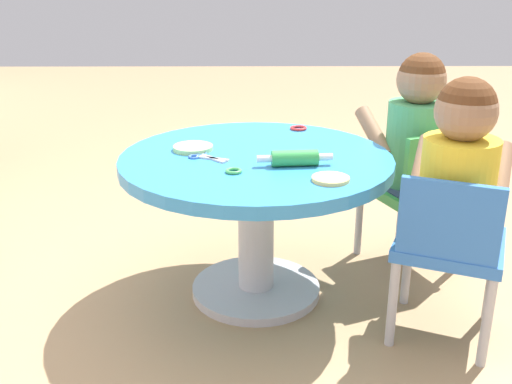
{
  "coord_description": "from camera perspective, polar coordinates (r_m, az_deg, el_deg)",
  "views": [
    {
      "loc": [
        -1.84,
        0.01,
        1.07
      ],
      "look_at": [
        0.0,
        0.0,
        0.37
      ],
      "focal_mm": 42.46,
      "sensor_mm": 36.0,
      "label": 1
    }
  ],
  "objects": [
    {
      "name": "seated_child_right",
      "position": [
        2.23,
        14.84,
        6.02
      ],
      "size": [
        0.42,
        0.38,
        0.51
      ],
      "color": "#3F4772",
      "rests_on": "ground"
    },
    {
      "name": "playdough_blob_1",
      "position": [
        2.0,
        -5.95,
        4.16
      ],
      "size": [
        0.13,
        0.13,
        0.02
      ],
      "primitive_type": "cylinder",
      "color": "#B2E58C",
      "rests_on": "craft_table"
    },
    {
      "name": "ground_plane",
      "position": [
        2.13,
        -0.0,
        -9.43
      ],
      "size": [
        10.0,
        10.0,
        0.0
      ],
      "primitive_type": "plane",
      "color": "tan"
    },
    {
      "name": "playdough_blob_0",
      "position": [
        1.71,
        7.05,
        1.23
      ],
      "size": [
        0.11,
        0.11,
        0.01
      ],
      "primitive_type": "cylinder",
      "color": "#F2CC72",
      "rests_on": "craft_table"
    },
    {
      "name": "child_chair_right",
      "position": [
        2.26,
        14.92,
        0.22
      ],
      "size": [
        0.39,
        0.39,
        0.54
      ],
      "color": "#B7B7BC",
      "rests_on": "ground"
    },
    {
      "name": "cookie_cutter_1",
      "position": [
        1.77,
        -2.12,
        2.0
      ],
      "size": [
        0.05,
        0.05,
        0.01
      ],
      "primitive_type": "torus",
      "color": "#4CB259",
      "rests_on": "craft_table"
    },
    {
      "name": "seated_child_left",
      "position": [
        1.79,
        18.59,
        2.15
      ],
      "size": [
        0.42,
        0.38,
        0.51
      ],
      "color": "#3F4772",
      "rests_on": "ground"
    },
    {
      "name": "craft_scissors",
      "position": [
        1.92,
        -4.89,
        3.33
      ],
      "size": [
        0.12,
        0.14,
        0.01
      ],
      "color": "silver",
      "rests_on": "craft_table"
    },
    {
      "name": "rolling_pin",
      "position": [
        1.83,
        3.68,
        3.23
      ],
      "size": [
        0.06,
        0.23,
        0.05
      ],
      "color": "green",
      "rests_on": "craft_table"
    },
    {
      "name": "cookie_cutter_0",
      "position": [
        2.25,
        4.02,
        6.03
      ],
      "size": [
        0.06,
        0.06,
        0.01
      ],
      "primitive_type": "torus",
      "color": "red",
      "rests_on": "craft_table"
    },
    {
      "name": "craft_table",
      "position": [
        1.97,
        -0.0,
        0.09
      ],
      "size": [
        0.87,
        0.87,
        0.5
      ],
      "color": "silver",
      "rests_on": "ground"
    },
    {
      "name": "child_chair_left",
      "position": [
        1.84,
        17.68,
        -4.92
      ],
      "size": [
        0.39,
        0.39,
        0.54
      ],
      "color": "#B7B7BC",
      "rests_on": "ground"
    }
  ]
}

